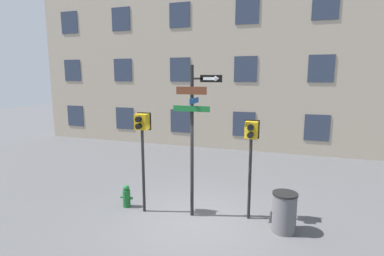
% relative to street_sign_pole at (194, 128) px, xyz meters
% --- Properties ---
extents(ground_plane, '(60.00, 60.00, 0.00)m').
position_rel_street_sign_pole_xyz_m(ground_plane, '(0.14, -0.24, -2.42)').
color(ground_plane, '#515154').
extents(building_facade, '(24.00, 0.63, 13.67)m').
position_rel_street_sign_pole_xyz_m(building_facade, '(0.14, 8.04, 4.42)').
color(building_facade, tan).
rests_on(building_facade, ground_plane).
extents(street_sign_pole, '(1.27, 0.70, 4.03)m').
position_rel_street_sign_pole_xyz_m(street_sign_pole, '(0.00, 0.00, 0.00)').
color(street_sign_pole, black).
rests_on(street_sign_pole, ground_plane).
extents(pedestrian_signal_left, '(0.40, 0.40, 2.79)m').
position_rel_street_sign_pole_xyz_m(pedestrian_signal_left, '(-1.41, -0.18, -0.20)').
color(pedestrian_signal_left, black).
rests_on(pedestrian_signal_left, ground_plane).
extents(pedestrian_signal_right, '(0.38, 0.40, 2.65)m').
position_rel_street_sign_pole_xyz_m(pedestrian_signal_right, '(1.43, 0.30, -0.33)').
color(pedestrian_signal_right, black).
rests_on(pedestrian_signal_right, ground_plane).
extents(fire_hydrant, '(0.38, 0.22, 0.65)m').
position_rel_street_sign_pole_xyz_m(fire_hydrant, '(-2.04, -0.07, -2.10)').
color(fire_hydrant, '#196028').
rests_on(fire_hydrant, ground_plane).
extents(trash_bin, '(0.60, 0.60, 0.99)m').
position_rel_street_sign_pole_xyz_m(trash_bin, '(2.34, -0.11, -1.92)').
color(trash_bin, '#59595B').
rests_on(trash_bin, ground_plane).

